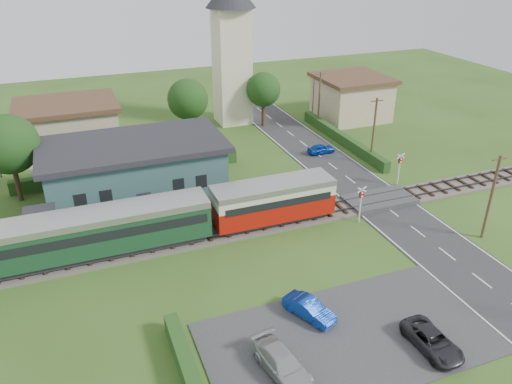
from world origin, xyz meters
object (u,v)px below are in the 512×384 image
object	(u,v)px
car_park_blue	(309,309)
car_park_silver	(282,364)
train	(53,240)
car_on_road	(321,149)
equipment_hut	(42,226)
pedestrian_near	(212,199)
house_west	(69,127)
pedestrian_far	(54,230)
crossing_signal_near	(361,199)
church_tower	(231,41)
car_park_dark	(432,341)
house_east	(351,97)
crossing_signal_far	(400,164)
station_building	(135,169)

from	to	relation	value
car_park_blue	car_park_silver	xyz separation A→B (m)	(-3.38, -3.58, 0.05)
train	car_on_road	bearing A→B (deg)	23.61
car_park_blue	car_park_silver	world-z (taller)	car_park_silver
equipment_hut	pedestrian_near	xyz separation A→B (m)	(13.41, 0.10, -0.33)
house_west	pedestrian_far	distance (m)	20.20
train	crossing_signal_near	distance (m)	23.69
crossing_signal_near	car_park_blue	size ratio (longest dim) A/B	0.93
church_tower	car_park_silver	bearing A→B (deg)	-105.21
equipment_hut	car_park_dark	world-z (taller)	equipment_hut
car_park_blue	pedestrian_far	world-z (taller)	pedestrian_far
equipment_hut	house_east	bearing A→B (deg)	26.32
car_park_silver	pedestrian_near	bearing A→B (deg)	75.52
house_west	pedestrian_near	xyz separation A→B (m)	(10.41, -19.70, -1.38)
equipment_hut	pedestrian_near	size ratio (longest dim) A/B	1.32
crossing_signal_near	crossing_signal_far	size ratio (longest dim) A/B	1.00
car_park_dark	pedestrian_far	size ratio (longest dim) A/B	2.43
car_on_road	car_park_blue	xyz separation A→B (m)	(-13.30, -23.60, 0.09)
crossing_signal_near	car_on_road	distance (m)	15.15
station_building	crossing_signal_near	size ratio (longest dim) A/B	4.88
house_west	equipment_hut	bearing A→B (deg)	-98.62
crossing_signal_far	train	bearing A→B (deg)	-175.55
car_park_dark	station_building	bearing A→B (deg)	114.34
equipment_hut	church_tower	distance (m)	33.48
station_building	pedestrian_far	xyz separation A→B (m)	(-7.22, -6.02, -1.42)
train	car_park_blue	xyz separation A→B (m)	(14.38, -11.50, -1.52)
house_west	car_park_blue	xyz separation A→B (m)	(12.21, -34.50, -2.13)
pedestrian_far	car_park_dark	bearing A→B (deg)	-151.96
equipment_hut	house_west	bearing A→B (deg)	81.38
crossing_signal_far	house_west	bearing A→B (deg)	144.23
equipment_hut	car_park_blue	world-z (taller)	equipment_hut
train	car_park_dark	world-z (taller)	train
house_east	car_park_blue	xyz separation A→B (m)	(-22.79, -33.50, -2.14)
pedestrian_far	car_on_road	bearing A→B (deg)	-89.12
car_on_road	pedestrian_far	size ratio (longest dim) A/B	1.85
house_west	crossing_signal_near	xyz separation A→B (m)	(21.40, -25.41, -0.65)
train	crossing_signal_far	bearing A→B (deg)	4.45
house_west	house_east	size ratio (longest dim) A/B	1.23
church_tower	car_park_dark	size ratio (longest dim) A/B	4.39
house_west	crossing_signal_far	world-z (taller)	house_west
car_park_silver	car_on_road	bearing A→B (deg)	48.91
station_building	car_park_dark	bearing A→B (deg)	-63.85
crossing_signal_far	pedestrian_near	world-z (taller)	crossing_signal_far
pedestrian_near	pedestrian_far	xyz separation A→B (m)	(-12.63, -0.33, -0.14)
pedestrian_near	crossing_signal_far	bearing A→B (deg)	-166.35
crossing_signal_near	car_park_dark	bearing A→B (deg)	-105.41
house_west	pedestrian_near	size ratio (longest dim) A/B	5.61
station_building	pedestrian_near	xyz separation A→B (m)	(5.41, -5.69, -1.28)
car_park_silver	station_building	bearing A→B (deg)	89.48
train	house_east	distance (m)	43.20
crossing_signal_near	pedestrian_near	bearing A→B (deg)	152.55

